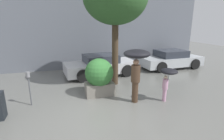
{
  "coord_description": "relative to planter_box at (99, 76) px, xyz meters",
  "views": [
    {
      "loc": [
        -1.1,
        -5.39,
        3.04
      ],
      "look_at": [
        1.01,
        1.6,
        1.05
      ],
      "focal_mm": 28.0,
      "sensor_mm": 36.0,
      "label": 1
    }
  ],
  "objects": [
    {
      "name": "person_child",
      "position": [
        2.39,
        -1.39,
        0.21
      ],
      "size": [
        0.65,
        0.65,
        1.35
      ],
      "rotation": [
        0.0,
        0.0,
        -0.8
      ],
      "color": "#D199B7",
      "rests_on": "ground"
    },
    {
      "name": "ground_plane",
      "position": [
        -0.42,
        -1.52,
        -0.85
      ],
      "size": [
        40.0,
        40.0,
        0.0
      ],
      "primitive_type": "plane",
      "color": "slate"
    },
    {
      "name": "planter_box",
      "position": [
        0.0,
        0.0,
        0.0
      ],
      "size": [
        1.2,
        1.2,
        1.61
      ],
      "color": "gray",
      "rests_on": "ground"
    },
    {
      "name": "building_facade",
      "position": [
        -0.42,
        4.98,
        2.15
      ],
      "size": [
        18.0,
        0.3,
        6.0
      ],
      "color": "slate",
      "rests_on": "ground"
    },
    {
      "name": "parked_car_far",
      "position": [
        5.75,
        3.24,
        -0.27
      ],
      "size": [
        4.29,
        2.18,
        1.23
      ],
      "rotation": [
        0.0,
        0.0,
        1.61
      ],
      "color": "#B7BCC1",
      "rests_on": "ground"
    },
    {
      "name": "parking_meter",
      "position": [
        -2.7,
        -0.22,
        0.09
      ],
      "size": [
        0.14,
        0.14,
        1.32
      ],
      "color": "#595B60",
      "rests_on": "ground"
    },
    {
      "name": "parked_car_near",
      "position": [
        0.75,
        2.93,
        -0.27
      ],
      "size": [
        4.35,
        2.38,
        1.23
      ],
      "rotation": [
        0.0,
        0.0,
        1.68
      ],
      "color": "silver",
      "rests_on": "ground"
    },
    {
      "name": "person_adult",
      "position": [
        1.24,
        -0.98,
        0.77
      ],
      "size": [
        1.02,
        1.02,
        2.06
      ],
      "rotation": [
        0.0,
        0.0,
        1.03
      ],
      "color": "#473323",
      "rests_on": "ground"
    }
  ]
}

